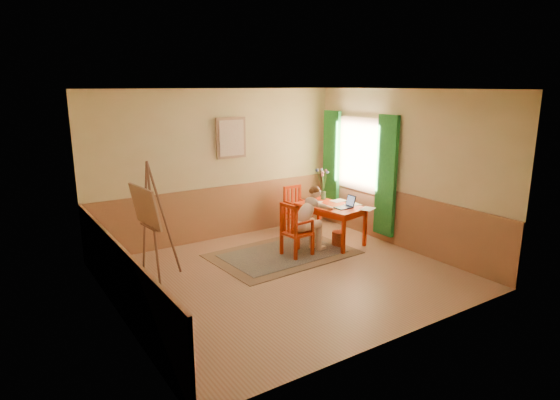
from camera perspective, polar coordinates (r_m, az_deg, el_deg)
room at (r=6.94m, az=0.77°, el=1.63°), size 5.04×4.54×2.84m
wainscot at (r=7.82m, az=-2.53°, el=-3.79°), size 5.00×4.50×1.00m
window at (r=9.28m, az=9.39°, el=4.20°), size 0.12×2.01×2.20m
wall_portrait at (r=8.86m, az=-5.93°, el=7.49°), size 0.60×0.05×0.76m
rug at (r=8.22m, az=0.35°, el=-6.52°), size 2.49×1.73×0.02m
table at (r=8.67m, az=6.16°, el=-1.20°), size 0.94×1.32×0.72m
chair_left at (r=8.00m, az=1.83°, el=-3.63°), size 0.48×0.46×0.94m
chair_back at (r=9.36m, az=1.97°, el=-1.11°), size 0.41×0.43×0.91m
figure at (r=8.13m, az=3.49°, el=-2.05°), size 0.89×0.42×1.17m
laptop at (r=8.51m, az=7.98°, el=-0.63°), size 0.35×0.21×0.21m
papers at (r=8.75m, az=7.65°, el=-0.49°), size 0.85×1.19×0.00m
vase at (r=9.03m, az=5.21°, el=1.81°), size 0.21×0.31×0.60m
wastebasket at (r=8.68m, az=7.13°, el=-4.65°), size 0.26×0.26×0.27m
easel at (r=7.12m, az=-15.72°, el=-1.30°), size 0.64×0.81×1.81m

